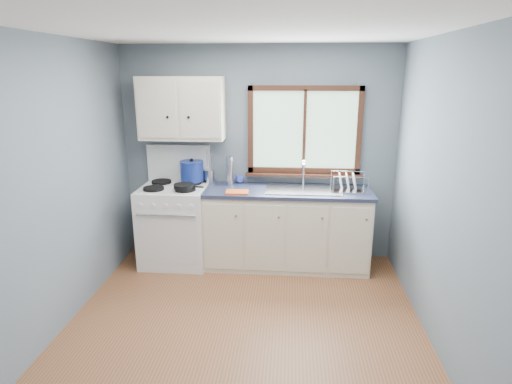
# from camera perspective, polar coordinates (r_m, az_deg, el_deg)

# --- Properties ---
(floor) EXTENTS (3.20, 3.60, 0.02)m
(floor) POSITION_cam_1_polar(r_m,az_deg,el_deg) (3.88, -1.95, -19.01)
(floor) COLOR brown
(floor) RESTS_ON ground
(ceiling) EXTENTS (3.20, 3.60, 0.02)m
(ceiling) POSITION_cam_1_polar(r_m,az_deg,el_deg) (3.20, -2.40, 21.28)
(ceiling) COLOR white
(ceiling) RESTS_ON wall_back
(wall_back) EXTENTS (3.20, 0.02, 2.50)m
(wall_back) POSITION_cam_1_polar(r_m,az_deg,el_deg) (5.07, 0.29, 4.99)
(wall_back) COLOR slate
(wall_back) RESTS_ON ground
(wall_front) EXTENTS (3.20, 0.02, 2.50)m
(wall_front) POSITION_cam_1_polar(r_m,az_deg,el_deg) (1.70, -9.84, -18.72)
(wall_front) COLOR slate
(wall_front) RESTS_ON ground
(wall_left) EXTENTS (0.02, 3.60, 2.50)m
(wall_left) POSITION_cam_1_polar(r_m,az_deg,el_deg) (3.86, -26.62, -0.23)
(wall_left) COLOR slate
(wall_left) RESTS_ON ground
(wall_right) EXTENTS (0.02, 3.60, 2.50)m
(wall_right) POSITION_cam_1_polar(r_m,az_deg,el_deg) (3.52, 24.87, -1.44)
(wall_right) COLOR slate
(wall_right) RESTS_ON ground
(gas_range) EXTENTS (0.76, 0.69, 1.36)m
(gas_range) POSITION_cam_1_polar(r_m,az_deg,el_deg) (5.12, -10.71, -3.99)
(gas_range) COLOR white
(gas_range) RESTS_ON floor
(base_cabinets) EXTENTS (1.85, 0.60, 0.88)m
(base_cabinets) POSITION_cam_1_polar(r_m,az_deg,el_deg) (4.99, 4.08, -5.31)
(base_cabinets) COLOR beige
(base_cabinets) RESTS_ON floor
(countertop) EXTENTS (1.89, 0.64, 0.04)m
(countertop) POSITION_cam_1_polar(r_m,az_deg,el_deg) (4.83, 4.19, 0.11)
(countertop) COLOR #1E243A
(countertop) RESTS_ON base_cabinets
(sink) EXTENTS (0.84, 0.46, 0.44)m
(sink) POSITION_cam_1_polar(r_m,az_deg,el_deg) (4.84, 6.31, -0.40)
(sink) COLOR silver
(sink) RESTS_ON countertop
(window) EXTENTS (1.36, 0.10, 1.03)m
(window) POSITION_cam_1_polar(r_m,az_deg,el_deg) (4.99, 6.45, 7.33)
(window) COLOR #9EC6A8
(window) RESTS_ON wall_back
(upper_cabinets) EXTENTS (0.95, 0.35, 0.70)m
(upper_cabinets) POSITION_cam_1_polar(r_m,az_deg,el_deg) (4.96, -9.90, 10.92)
(upper_cabinets) COLOR beige
(upper_cabinets) RESTS_ON wall_back
(skillet) EXTENTS (0.35, 0.25, 0.05)m
(skillet) POSITION_cam_1_polar(r_m,az_deg,el_deg) (4.77, -9.55, 0.77)
(skillet) COLOR black
(skillet) RESTS_ON gas_range
(stockpot) EXTENTS (0.34, 0.34, 0.27)m
(stockpot) POSITION_cam_1_polar(r_m,az_deg,el_deg) (5.06, -8.55, 2.81)
(stockpot) COLOR navy
(stockpot) RESTS_ON gas_range
(utensil_crock) EXTENTS (0.16, 0.16, 0.42)m
(utensil_crock) POSITION_cam_1_polar(r_m,az_deg,el_deg) (5.08, -6.22, 2.10)
(utensil_crock) COLOR silver
(utensil_crock) RESTS_ON countertop
(thermos) EXTENTS (0.10, 0.10, 0.34)m
(thermos) POSITION_cam_1_polar(r_m,az_deg,el_deg) (4.97, -3.53, 2.83)
(thermos) COLOR silver
(thermos) RESTS_ON countertop
(soap_bottle) EXTENTS (0.11, 0.11, 0.23)m
(soap_bottle) POSITION_cam_1_polar(r_m,az_deg,el_deg) (5.05, -2.12, 2.41)
(soap_bottle) COLOR blue
(soap_bottle) RESTS_ON countertop
(dish_towel) EXTENTS (0.26, 0.19, 0.02)m
(dish_towel) POSITION_cam_1_polar(r_m,az_deg,el_deg) (4.68, -2.54, -0.01)
(dish_towel) COLOR #E0581C
(dish_towel) RESTS_ON countertop
(dish_rack) EXTENTS (0.39, 0.30, 0.20)m
(dish_rack) POSITION_cam_1_polar(r_m,az_deg,el_deg) (4.87, 12.19, 0.82)
(dish_rack) COLOR silver
(dish_rack) RESTS_ON countertop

